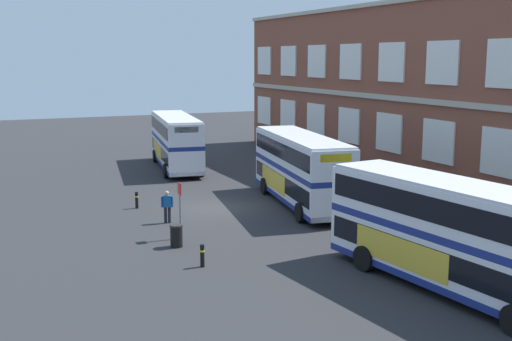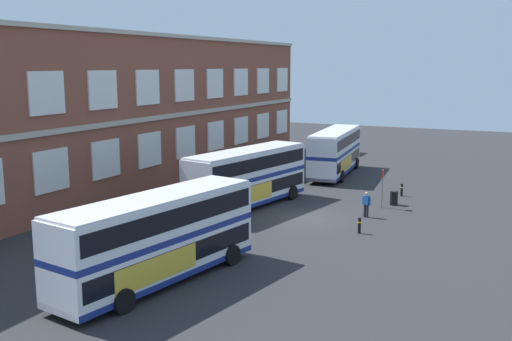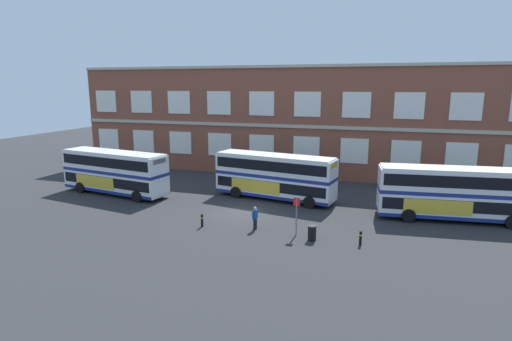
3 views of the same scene
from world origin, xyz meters
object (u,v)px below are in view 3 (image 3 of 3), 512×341
(double_decker_near, at_px, (115,172))
(bus_stand_flag, at_px, (296,213))
(double_decker_middle, at_px, (275,176))
(safety_bollard_east, at_px, (202,220))
(safety_bollard_west, at_px, (361,238))
(station_litter_bin, at_px, (312,233))
(double_decker_far, at_px, (453,193))
(waiting_passenger, at_px, (255,217))

(double_decker_near, relative_size, bus_stand_flag, 4.17)
(double_decker_middle, distance_m, safety_bollard_east, 9.58)
(double_decker_near, distance_m, double_decker_middle, 15.16)
(safety_bollard_west, bearing_deg, station_litter_bin, -177.51)
(double_decker_near, height_order, safety_bollard_west, double_decker_near)
(double_decker_near, relative_size, double_decker_far, 1.00)
(double_decker_near, xyz_separation_m, safety_bollard_west, (23.16, -6.00, -1.66))
(waiting_passenger, bearing_deg, double_decker_near, 161.34)
(double_decker_middle, distance_m, bus_stand_flag, 9.40)
(waiting_passenger, distance_m, safety_bollard_west, 7.47)
(bus_stand_flag, xyz_separation_m, safety_bollard_east, (-6.93, -0.42, -1.14))
(safety_bollard_west, bearing_deg, double_decker_near, 165.46)
(safety_bollard_west, bearing_deg, bus_stand_flag, 174.24)
(double_decker_near, bearing_deg, double_decker_far, 2.77)
(double_decker_near, relative_size, safety_bollard_west, 11.86)
(double_decker_near, height_order, waiting_passenger, double_decker_near)
(double_decker_near, xyz_separation_m, double_decker_far, (29.41, 1.42, 0.00))
(station_litter_bin, bearing_deg, double_decker_middle, 119.46)
(double_decker_middle, relative_size, bus_stand_flag, 4.18)
(bus_stand_flag, bearing_deg, safety_bollard_west, -5.76)
(double_decker_near, relative_size, double_decker_middle, 1.00)
(double_decker_middle, bearing_deg, safety_bollard_east, -108.52)
(station_litter_bin, xyz_separation_m, safety_bollard_west, (3.14, 0.14, -0.03))
(double_decker_far, xyz_separation_m, safety_bollard_east, (-17.54, -7.41, -1.66))
(waiting_passenger, relative_size, safety_bollard_east, 1.79)
(safety_bollard_west, relative_size, safety_bollard_east, 1.00)
(double_decker_far, bearing_deg, bus_stand_flag, -146.62)
(double_decker_far, relative_size, bus_stand_flag, 4.16)
(double_decker_near, xyz_separation_m, waiting_passenger, (15.73, -5.31, -1.22))
(bus_stand_flag, height_order, safety_bollard_west, bus_stand_flag)
(double_decker_far, distance_m, safety_bollard_west, 9.85)
(bus_stand_flag, distance_m, safety_bollard_east, 7.03)
(waiting_passenger, xyz_separation_m, bus_stand_flag, (3.07, -0.25, 0.70))
(double_decker_far, relative_size, safety_bollard_east, 11.81)
(waiting_passenger, height_order, safety_bollard_west, waiting_passenger)
(double_decker_middle, distance_m, double_decker_far, 14.62)
(waiting_passenger, bearing_deg, bus_stand_flag, -4.72)
(double_decker_far, distance_m, bus_stand_flag, 12.72)
(double_decker_near, distance_m, bus_stand_flag, 19.61)
(bus_stand_flag, relative_size, station_litter_bin, 2.62)
(double_decker_middle, height_order, bus_stand_flag, double_decker_middle)
(safety_bollard_west, distance_m, safety_bollard_east, 11.28)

